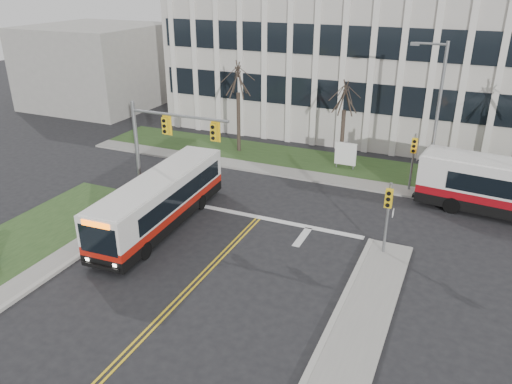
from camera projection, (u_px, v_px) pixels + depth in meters
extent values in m
plane|color=black|center=(183.00, 295.00, 21.46)|extent=(120.00, 120.00, 0.00)
cube|color=#9E9B93|center=(373.00, 186.00, 32.30)|extent=(44.00, 1.60, 0.14)
cube|color=#29451D|center=(381.00, 172.00, 34.65)|extent=(44.00, 5.00, 0.12)
cube|color=beige|center=(416.00, 60.00, 42.30)|extent=(40.00, 16.00, 12.00)
cube|color=#9E9B93|center=(97.00, 66.00, 51.27)|extent=(12.00, 12.00, 8.00)
cylinder|color=slate|center=(138.00, 154.00, 28.96)|extent=(0.22, 0.22, 6.20)
cylinder|color=slate|center=(179.00, 116.00, 26.80)|extent=(6.00, 0.16, 0.16)
cube|color=yellow|center=(166.00, 126.00, 27.21)|extent=(0.34, 0.24, 0.92)
cube|color=yellow|center=(214.00, 132.00, 26.10)|extent=(0.34, 0.24, 0.92)
cylinder|color=slate|center=(387.00, 219.00, 23.89)|extent=(0.14, 0.14, 3.80)
cube|color=yellow|center=(389.00, 198.00, 23.24)|extent=(0.34, 0.24, 0.92)
cylinder|color=slate|center=(412.00, 163.00, 31.00)|extent=(0.14, 0.14, 3.80)
cube|color=yellow|center=(414.00, 146.00, 30.35)|extent=(0.34, 0.24, 0.92)
cylinder|color=slate|center=(437.00, 120.00, 30.13)|extent=(0.20, 0.20, 9.20)
cylinder|color=slate|center=(431.00, 44.00, 28.69)|extent=(1.80, 0.14, 0.14)
cube|color=slate|center=(415.00, 44.00, 29.05)|extent=(0.50, 0.25, 0.18)
cylinder|color=slate|center=(337.00, 162.00, 35.20)|extent=(0.08, 0.08, 1.00)
cylinder|color=slate|center=(353.00, 164.00, 34.76)|extent=(0.08, 0.08, 1.00)
cube|color=white|center=(346.00, 154.00, 34.70)|extent=(1.50, 0.12, 1.60)
cylinder|color=#42352B|center=(239.00, 123.00, 37.83)|extent=(0.28, 0.28, 4.62)
cylinder|color=#42352B|center=(342.00, 138.00, 35.13)|extent=(0.28, 0.28, 4.09)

